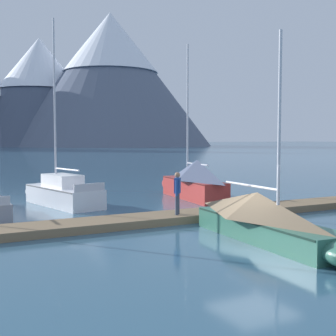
{
  "coord_description": "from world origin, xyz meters",
  "views": [
    {
      "loc": [
        -9.64,
        -11.84,
        3.33
      ],
      "look_at": [
        0.0,
        6.0,
        2.0
      ],
      "focal_mm": 48.55,
      "sensor_mm": 36.0,
      "label": 1
    }
  ],
  "objects_px": {
    "sailboat_mid_dock_starboard": "(270,220)",
    "person_on_dock": "(177,190)",
    "sailboat_mid_dock_port": "(60,192)",
    "sailboat_far_berth": "(193,180)"
  },
  "relations": [
    {
      "from": "sailboat_mid_dock_port",
      "to": "sailboat_mid_dock_starboard",
      "type": "height_order",
      "value": "sailboat_mid_dock_port"
    },
    {
      "from": "sailboat_mid_dock_starboard",
      "to": "sailboat_far_berth",
      "type": "relative_size",
      "value": 0.9
    },
    {
      "from": "sailboat_far_berth",
      "to": "person_on_dock",
      "type": "height_order",
      "value": "sailboat_far_berth"
    },
    {
      "from": "sailboat_mid_dock_starboard",
      "to": "sailboat_far_berth",
      "type": "bearing_deg",
      "value": 71.55
    },
    {
      "from": "sailboat_mid_dock_port",
      "to": "sailboat_mid_dock_starboard",
      "type": "bearing_deg",
      "value": -72.33
    },
    {
      "from": "person_on_dock",
      "to": "sailboat_far_berth",
      "type": "bearing_deg",
      "value": 53.7
    },
    {
      "from": "sailboat_mid_dock_port",
      "to": "sailboat_mid_dock_starboard",
      "type": "xyz_separation_m",
      "value": [
        3.67,
        -11.52,
        0.1
      ]
    },
    {
      "from": "sailboat_mid_dock_starboard",
      "to": "person_on_dock",
      "type": "xyz_separation_m",
      "value": [
        -0.82,
        4.52,
        0.54
      ]
    },
    {
      "from": "sailboat_mid_dock_starboard",
      "to": "sailboat_far_berth",
      "type": "height_order",
      "value": "sailboat_far_berth"
    },
    {
      "from": "sailboat_mid_dock_port",
      "to": "person_on_dock",
      "type": "distance_m",
      "value": 7.58
    }
  ]
}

